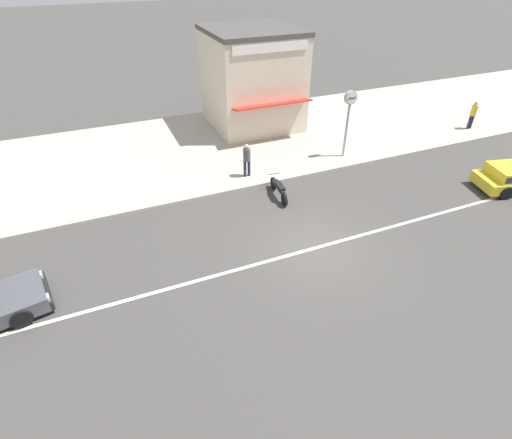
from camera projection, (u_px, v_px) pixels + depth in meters
ground_plane at (315, 248)px, 14.54m from camera, size 160.00×160.00×0.00m
lane_centre_stripe at (315, 248)px, 14.54m from camera, size 50.40×0.14×0.01m
kerb_strip at (226, 144)px, 21.97m from camera, size 68.00×10.00×0.15m
motorcycle_0 at (279, 188)px, 17.26m from camera, size 0.56×2.00×0.80m
street_clock at (349, 108)px, 19.12m from camera, size 0.65×0.22×3.33m
pedestrian_near_clock at (247, 158)px, 18.23m from camera, size 0.34×0.34×1.60m
pedestrian_mid_kerb at (473, 113)px, 23.03m from camera, size 0.34×0.34×1.62m
shopfront_corner_warung at (252, 79)px, 22.67m from camera, size 4.88×5.72×5.32m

